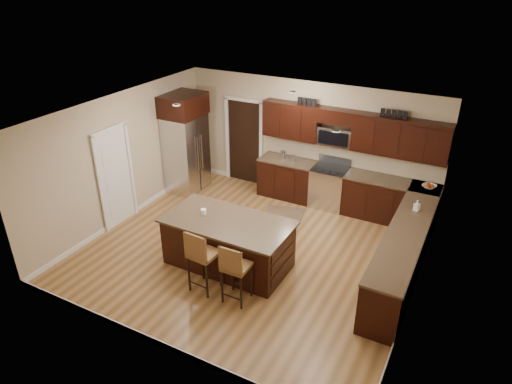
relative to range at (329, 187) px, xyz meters
The scene contains 22 objects.
floor 2.59m from the range, 105.51° to the right, with size 6.00×6.00×0.00m, color olive.
ceiling 3.38m from the range, 105.51° to the right, with size 6.00×6.00×0.00m, color silver.
wall_back 1.15m from the range, 156.28° to the left, with size 6.00×6.00×0.00m, color tan.
wall_left 4.51m from the range, 146.33° to the right, with size 5.50×5.50×0.00m, color tan.
wall_right 3.49m from the range, 46.57° to the right, with size 5.50×5.50×0.00m, color tan.
base_cabinets 1.58m from the range, 39.46° to the right, with size 4.02×3.96×0.92m.
upper_cabinets 1.42m from the range, 20.23° to the left, with size 4.00×0.33×0.80m.
range is the anchor object (origin of this frame).
microwave 1.16m from the range, 90.00° to the left, with size 0.76×0.31×0.40m, color silver.
doorway 2.41m from the range, behind, with size 0.85×0.03×2.06m, color black.
pantry_door 4.61m from the range, 143.07° to the right, with size 0.03×0.80×2.04m, color white.
letter_decor 1.84m from the range, 31.31° to the left, with size 2.20×0.03×0.15m, color black, non-canonical shape.
island 3.11m from the range, 105.61° to the right, with size 2.29×1.21×0.92m.
stool_mid 3.95m from the range, 102.28° to the right, with size 0.46×0.46×1.16m.
stool_right 3.86m from the range, 93.13° to the right, with size 0.41×0.41×1.09m.
refrigerator 3.47m from the range, 166.62° to the right, with size 0.79×0.99×2.35m.
floor_mat 1.17m from the range, 132.31° to the right, with size 0.83×0.55×0.01m, color brown.
fruit_bowl 2.13m from the range, ahead, with size 0.27×0.27×0.07m, color silver.
soap_bottle 2.35m from the range, 27.85° to the right, with size 0.09×0.10×0.21m, color #B2B2B2.
canister_tall 1.28m from the range, behind, with size 0.12×0.12×0.20m, color silver.
canister_short 1.03m from the range, behind, with size 0.11×0.11×0.14m, color silver.
island_jar 3.32m from the range, 114.04° to the right, with size 0.10×0.10×0.10m, color white.
Camera 1 is at (3.51, -6.41, 4.99)m, focal length 32.00 mm.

